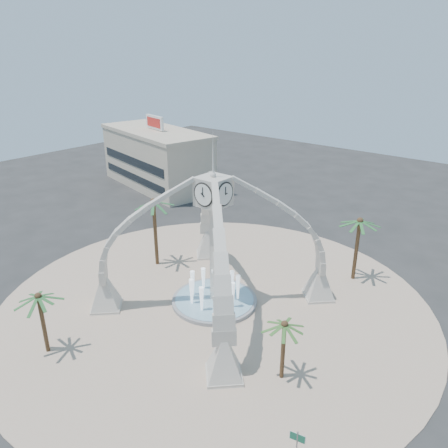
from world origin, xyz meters
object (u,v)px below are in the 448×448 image
Objects in this scene: palm_west at (153,203)px; palm_south at (38,297)px; palm_north at (360,222)px; street_sign at (297,442)px; fountain at (214,300)px; palm_east at (285,325)px; clock_tower at (214,240)px.

palm_west is 16.48m from palm_south.
palm_north is 1.27× the size of palm_south.
street_sign is (6.81, -22.71, -4.57)m from palm_north.
fountain is 1.52× the size of palm_east.
palm_east is at bearing -82.49° from palm_north.
street_sign is at bearing -73.30° from palm_north.
clock_tower is 18.58m from street_sign.
palm_north is at bearing 97.51° from palm_east.
palm_east reaches higher than street_sign.
palm_west is at bearing 106.08° from palm_south.
fountain is 3.10× the size of street_sign.
palm_south is at bearing -111.69° from clock_tower.
clock_tower reaches higher than palm_south.
palm_north is (-2.25, 17.11, 1.84)m from palm_east.
palm_west reaches higher than palm_south.
palm_south is at bearing -73.92° from palm_west.
palm_east is 18.42m from palm_south.
palm_north reaches higher than street_sign.
palm_east is 17.35m from palm_north.
clock_tower is 2.46× the size of palm_north.
clock_tower is 2.20× the size of palm_west.
clock_tower is at bearing 156.71° from palm_east.
clock_tower is 6.20m from fountain.
palm_south is (-5.50, -13.82, 4.71)m from fountain.
clock_tower is 14.95m from palm_south.
fountain is 18.06m from street_sign.
palm_south is (4.52, -15.68, -2.24)m from palm_west.
fountain reaches higher than street_sign.
palm_east is 0.64× the size of palm_west.
palm_east is at bearing 30.56° from palm_south.
palm_west is (-10.02, 1.86, 0.75)m from clock_tower.
palm_north reaches higher than palm_south.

